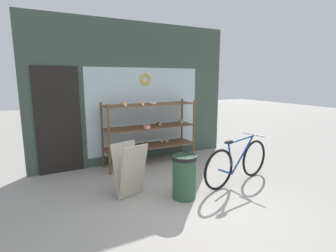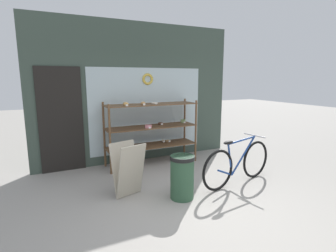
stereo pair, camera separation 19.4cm
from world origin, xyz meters
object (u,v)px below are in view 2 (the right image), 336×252
at_px(trash_bin, 182,175).
at_px(bicycle, 238,163).
at_px(display_case, 152,126).
at_px(sandwich_board, 128,170).

bearing_deg(trash_bin, bicycle, 3.51).
relative_size(display_case, sandwich_board, 2.31).
bearing_deg(sandwich_board, bicycle, -27.32).
distance_m(display_case, trash_bin, 1.86).
bearing_deg(display_case, bicycle, -61.16).
bearing_deg(trash_bin, display_case, 82.65).
bearing_deg(sandwich_board, trash_bin, -47.82).
bearing_deg(bicycle, trash_bin, 173.47).
xyz_separation_m(display_case, trash_bin, (-0.23, -1.79, -0.47)).
distance_m(bicycle, trash_bin, 1.18).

